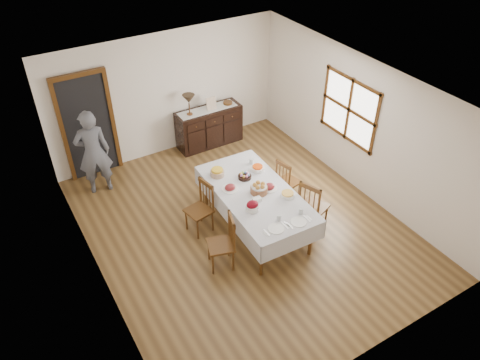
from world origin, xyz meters
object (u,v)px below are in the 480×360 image
chair_left_near (224,242)px  chair_right_far (287,180)px  dining_table (255,196)px  chair_right_near (312,206)px  chair_left_far (201,207)px  table_lamp (189,99)px  sideboard (209,127)px  person (93,150)px

chair_left_near → chair_right_far: chair_left_near is taller
dining_table → chair_right_near: bearing=-30.4°
chair_left_far → chair_right_far: 1.73m
chair_right_near → chair_right_far: (0.11, 0.88, -0.07)m
table_lamp → sideboard: bearing=1.7°
chair_left_far → person: size_ratio=0.52×
chair_left_near → chair_right_far: size_ratio=1.08×
chair_left_far → table_lamp: 2.69m
chair_left_near → dining_table: bearing=135.4°
chair_right_far → person: bearing=41.6°
dining_table → chair_right_far: 1.02m
chair_left_far → sideboard: (1.43, 2.40, -0.05)m
chair_right_near → sideboard: chair_right_near is taller
table_lamp → chair_left_far: bearing=-112.4°
chair_right_far → person: size_ratio=0.49×
chair_right_near → person: person is taller
chair_left_near → table_lamp: (1.07, 3.33, 0.73)m
chair_right_far → table_lamp: bearing=4.2°
sideboard → table_lamp: (-0.45, -0.01, 0.78)m
dining_table → chair_left_far: size_ratio=2.46×
chair_left_far → sideboard: chair_left_far is taller
dining_table → chair_left_near: 1.03m
chair_right_near → person: size_ratio=0.56×
chair_right_near → chair_right_far: chair_right_near is taller
chair_right_far → chair_left_near: bearing=102.6°
person → sideboard: bearing=-162.9°
chair_left_near → chair_left_far: chair_left_near is taller
dining_table → chair_right_near: 0.99m
chair_right_near → chair_right_far: 0.89m
chair_left_far → chair_right_near: (1.62, -0.98, 0.03)m
chair_right_far → chair_right_near: bearing=160.9°
chair_right_near → sideboard: size_ratio=0.72×
chair_left_near → chair_right_near: (1.71, -0.04, 0.03)m
chair_right_near → person: 4.12m
chair_left_near → sideboard: (1.52, 3.34, -0.06)m
chair_left_near → person: bearing=-142.7°
chair_left_far → sideboard: bearing=138.5°
dining_table → chair_left_far: chair_left_far is taller
dining_table → chair_left_far: bearing=152.2°
person → table_lamp: person is taller
dining_table → sideboard: size_ratio=1.65×
chair_right_far → chair_left_far: bearing=74.4°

